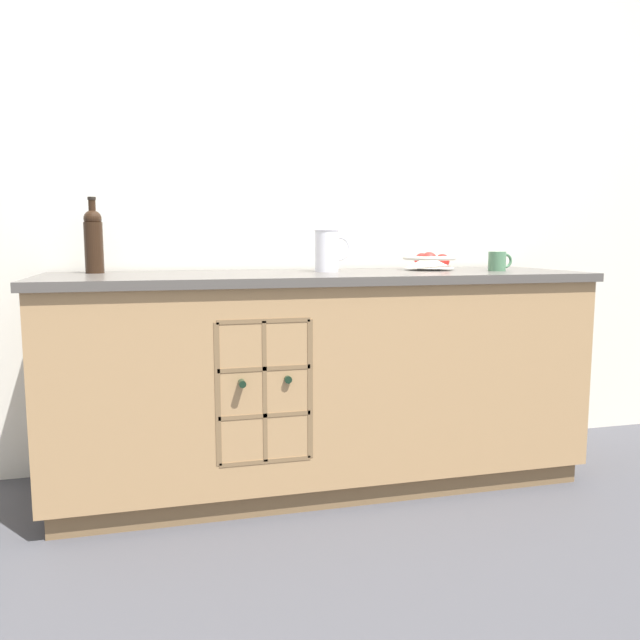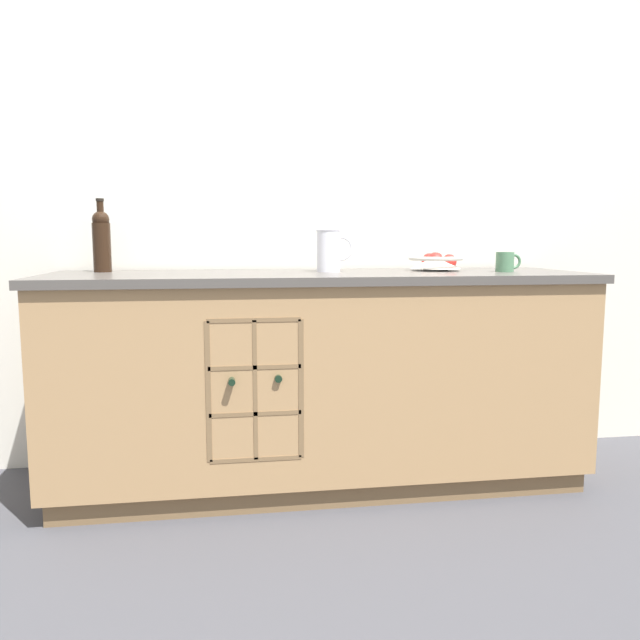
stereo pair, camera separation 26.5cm
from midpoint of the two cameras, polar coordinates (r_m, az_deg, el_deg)
The scene contains 7 objects.
ground_plane at distance 2.83m, azimuth -2.77°, elevation -14.51°, with size 14.00×14.00×0.00m, color #424247.
back_wall at distance 3.03m, azimuth -4.47°, elevation 11.50°, with size 4.62×0.06×2.55m, color silver.
kitchen_island at distance 2.69m, azimuth -2.86°, elevation -5.31°, with size 2.26×0.71×0.92m.
fruit_bowl at distance 2.88m, azimuth 7.39°, elevation 5.37°, with size 0.24×0.24×0.08m.
white_pitcher at distance 2.71m, azimuth -2.14°, elevation 6.45°, with size 0.16×0.11×0.18m.
ceramic_mug at distance 2.86m, azimuth 13.42°, elevation 5.25°, with size 0.11×0.08×0.09m.
standing_wine_bottle at distance 2.80m, azimuth -22.62°, elevation 6.83°, with size 0.08×0.08×0.31m.
Camera 1 is at (-0.66, -2.55, 1.05)m, focal length 35.00 mm.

